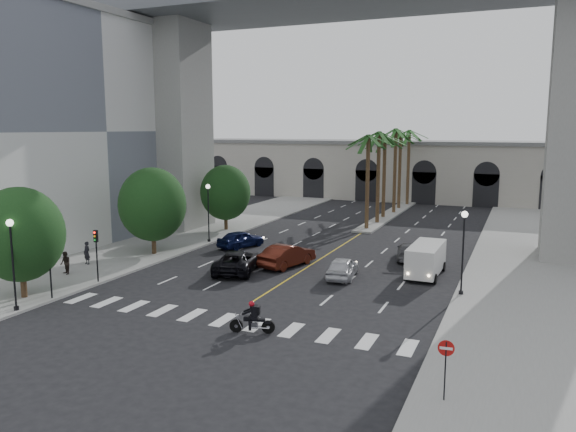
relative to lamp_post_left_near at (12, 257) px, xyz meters
The scene contains 31 objects.
ground 12.86m from the lamp_post_left_near, 23.68° to the left, with size 140.00×140.00×0.00m, color black.
sidewalk_left 20.56m from the lamp_post_left_near, 100.20° to the left, with size 8.00×100.00×0.15m, color gray.
sidewalk_right 33.27m from the lamp_post_left_near, 37.15° to the left, with size 8.00×100.00×0.15m, color gray.
median 44.59m from the lamp_post_left_near, 75.15° to the left, with size 2.00×24.00×0.20m, color gray.
building_left 24.14m from the lamp_post_left_near, 132.54° to the left, with size 16.50×32.50×20.60m.
pier_building 61.08m from the lamp_post_left_near, 79.24° to the left, with size 71.00×10.50×8.50m.
bridge 34.39m from the lamp_post_left_near, 61.23° to the left, with size 75.00×13.00×26.00m.
palm_a 35.40m from the lamp_post_left_near, 70.94° to the left, with size 3.20×3.20×10.30m.
palm_b 39.23m from the lamp_post_left_near, 72.73° to the left, with size 3.20×3.20×10.60m.
palm_c 42.88m from the lamp_post_left_near, 74.72° to the left, with size 3.20×3.20×10.10m.
palm_d 46.90m from the lamp_post_left_near, 75.60° to the left, with size 3.20×3.20×10.90m.
palm_e 50.64m from the lamp_post_left_near, 77.01° to the left, with size 3.20×3.20×10.40m.
palm_f 54.61m from the lamp_post_left_near, 77.65° to the left, with size 3.20×3.20×10.70m.
street_tree_near 2.68m from the lamp_post_left_near, 128.66° to the left, with size 5.20×5.20×6.89m.
street_tree_mid 15.12m from the lamp_post_left_near, 96.09° to the left, with size 5.44×5.44×7.21m.
street_tree_far 27.06m from the lamp_post_left_near, 93.39° to the left, with size 5.04×5.04×6.68m.
lamp_post_left_near is the anchor object (origin of this frame).
lamp_post_left_far 21.00m from the lamp_post_left_near, 90.00° to the left, with size 0.40×0.40×5.35m.
lamp_post_right 26.25m from the lamp_post_left_near, 29.69° to the left, with size 0.40×0.40×5.35m.
traffic_signal_near 2.60m from the lamp_post_left_near, 87.71° to the left, with size 0.25×0.18×3.65m.
traffic_signal_far 6.54m from the lamp_post_left_near, 89.12° to the left, with size 0.25×0.18×3.65m.
motorcycle_rider 14.19m from the lamp_post_left_near, ahead, with size 2.27×0.86×1.68m.
car_a 20.67m from the lamp_post_left_near, 44.17° to the left, with size 1.74×4.33×1.48m, color silver.
car_b 18.83m from the lamp_post_left_near, 58.00° to the left, with size 1.78×5.10×1.68m, color #4A180E.
car_c 14.98m from the lamp_post_left_near, 60.74° to the left, with size 2.62×5.69×1.58m, color black.
car_d 28.19m from the lamp_post_left_near, 50.36° to the left, with size 1.88×4.62×1.34m, color #5B5B60.
car_e 20.90m from the lamp_post_left_near, 80.22° to the left, with size 1.77×4.41×1.50m, color #0D143E.
cargo_van 26.33m from the lamp_post_left_near, 40.52° to the left, with size 2.21×5.31×2.25m.
pedestrian_a 11.04m from the lamp_post_left_near, 112.00° to the left, with size 0.62×0.41×1.71m, color black.
pedestrian_b 8.14m from the lamp_post_left_near, 114.85° to the left, with size 0.78×0.61×1.61m, color black.
do_not_enter_sign 23.80m from the lamp_post_left_near, ahead, with size 0.62×0.08×2.52m.
Camera 1 is at (14.64, -27.05, 10.33)m, focal length 35.00 mm.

